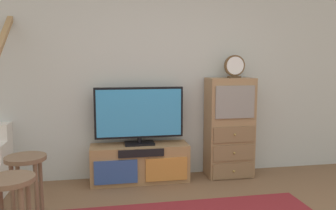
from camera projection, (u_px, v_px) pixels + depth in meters
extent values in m
cube|color=#B2B7B2|center=(160.00, 71.00, 4.25)|extent=(6.40, 0.12, 2.70)
cube|color=#997047|center=(140.00, 163.00, 4.09)|extent=(1.19, 0.36, 0.46)
cube|color=#2D4784|center=(116.00, 172.00, 3.85)|extent=(0.50, 0.02, 0.28)
cube|color=#BC7533|center=(166.00, 169.00, 3.96)|extent=(0.50, 0.02, 0.28)
cube|color=black|center=(141.00, 153.00, 3.88)|extent=(0.54, 0.02, 0.09)
cube|color=black|center=(140.00, 143.00, 4.08)|extent=(0.36, 0.22, 0.02)
cylinder|color=black|center=(139.00, 140.00, 4.07)|extent=(0.05, 0.05, 0.06)
cube|color=black|center=(139.00, 113.00, 4.03)|extent=(1.07, 0.05, 0.62)
cube|color=#338CCC|center=(139.00, 113.00, 4.00)|extent=(1.02, 0.01, 0.57)
cube|color=#93704C|center=(229.00, 127.00, 4.25)|extent=(0.58, 0.34, 1.26)
cube|color=brown|center=(233.00, 171.00, 4.14)|extent=(0.53, 0.02, 0.19)
sphere|color=olive|center=(234.00, 171.00, 4.12)|extent=(0.03, 0.03, 0.03)
cube|color=brown|center=(234.00, 153.00, 4.11)|extent=(0.53, 0.02, 0.19)
sphere|color=olive|center=(234.00, 153.00, 4.09)|extent=(0.03, 0.03, 0.03)
cube|color=brown|center=(234.00, 134.00, 4.08)|extent=(0.53, 0.02, 0.19)
sphere|color=olive|center=(235.00, 135.00, 4.06)|extent=(0.03, 0.03, 0.03)
cube|color=gray|center=(235.00, 102.00, 4.03)|extent=(0.49, 0.02, 0.40)
cube|color=#4C3823|center=(234.00, 77.00, 4.16)|extent=(0.16, 0.08, 0.02)
cylinder|color=brown|center=(234.00, 66.00, 4.14)|extent=(0.26, 0.04, 0.26)
cylinder|color=silver|center=(235.00, 66.00, 4.11)|extent=(0.22, 0.01, 0.22)
cube|color=#9E7547|center=(2.00, 39.00, 3.50)|extent=(0.06, 1.33, 0.99)
cylinder|color=brown|center=(9.00, 180.00, 2.28)|extent=(0.34, 0.34, 0.03)
cylinder|color=brown|center=(13.00, 201.00, 2.74)|extent=(0.04, 0.04, 0.64)
cylinder|color=brown|center=(37.00, 200.00, 2.77)|extent=(0.04, 0.04, 0.64)
cylinder|color=brown|center=(19.00, 193.00, 2.92)|extent=(0.04, 0.04, 0.64)
cylinder|color=brown|center=(41.00, 191.00, 2.96)|extent=(0.04, 0.04, 0.64)
cylinder|color=brown|center=(26.00, 158.00, 2.81)|extent=(0.34, 0.34, 0.03)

